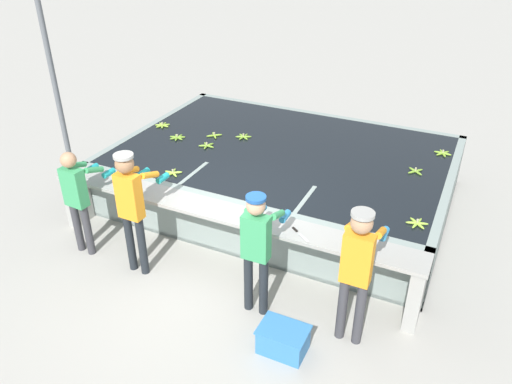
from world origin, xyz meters
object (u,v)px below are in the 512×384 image
Objects in this scene: banana_bunch_floating_0 at (177,137)px; banana_bunch_floating_6 at (173,173)px; worker_1 at (132,202)px; banana_bunch_floating_2 at (415,171)px; crate at (283,339)px; banana_bunch_floating_5 at (443,153)px; worker_0 at (78,194)px; banana_bunch_floating_3 at (214,135)px; worker_3 at (357,264)px; support_post_left at (57,96)px; banana_bunch_floating_7 at (207,146)px; banana_bunch_floating_8 at (417,223)px; knife_0 at (298,232)px; banana_bunch_floating_4 at (244,137)px; banana_bunch_floating_1 at (162,125)px; worker_2 at (257,243)px.

banana_bunch_floating_0 and banana_bunch_floating_6 have the same top height.
worker_1 is 4.16m from banana_bunch_floating_2.
banana_bunch_floating_5 is at bearing 75.90° from crate.
banana_bunch_floating_6 is at bearing -153.61° from banana_bunch_floating_2.
banana_bunch_floating_3 is (0.66, 2.62, -0.03)m from worker_0.
worker_3 is 3.32m from banana_bunch_floating_6.
banana_bunch_floating_5 is 0.09× the size of support_post_left.
worker_3 is at bearing -31.09° from banana_bunch_floating_0.
banana_bunch_floating_7 is at bearing -158.89° from banana_bunch_floating_5.
crate is at bearing -9.20° from worker_0.
banana_bunch_floating_2 and banana_bunch_floating_8 have the same top height.
knife_0 reaches higher than crate.
worker_3 is 3.94m from banana_bunch_floating_4.
banana_bunch_floating_0 is at bearing 138.60° from crate.
banana_bunch_floating_0 is 0.64m from banana_bunch_floating_3.
banana_bunch_floating_7 is 0.50× the size of crate.
banana_bunch_floating_1 is 0.99× the size of banana_bunch_floating_8.
worker_1 is 5.92× the size of knife_0.
worker_2 is at bearing -41.39° from banana_bunch_floating_0.
banana_bunch_floating_6 is (0.14, -1.49, -0.00)m from banana_bunch_floating_3.
banana_bunch_floating_4 is at bearing 155.11° from banana_bunch_floating_8.
knife_0 is (2.29, -1.71, -0.01)m from banana_bunch_floating_7.
worker_1 is at bearing -81.86° from banana_bunch_floating_6.
banana_bunch_floating_0 is at bearing 120.63° from banana_bunch_floating_6.
banana_bunch_floating_1 is at bearing 117.64° from worker_1.
worker_0 is 5.62m from banana_bunch_floating_5.
banana_bunch_floating_5 is at bearing 11.45° from banana_bunch_floating_1.
crate is (3.30, -0.54, -0.78)m from worker_0.
banana_bunch_floating_7 is at bearing -6.52° from banana_bunch_floating_0.
worker_0 is 5.63× the size of banana_bunch_floating_8.
banana_bunch_floating_5 is at bearing 21.11° from banana_bunch_floating_7.
crate is (2.51, -1.67, -0.75)m from banana_bunch_floating_6.
banana_bunch_floating_3 and banana_bunch_floating_6 have the same top height.
banana_bunch_floating_3 is (1.08, 0.00, 0.00)m from banana_bunch_floating_1.
worker_1 is 2.25m from banana_bunch_floating_7.
banana_bunch_floating_1 is 0.51× the size of crate.
worker_3 is 1.40m from banana_bunch_floating_8.
banana_bunch_floating_3 is 0.43m from banana_bunch_floating_7.
banana_bunch_floating_7 is (-3.58, -1.38, 0.00)m from banana_bunch_floating_5.
worker_0 is at bearing 177.97° from worker_1.
crate is (2.55, -2.73, -0.75)m from banana_bunch_floating_7.
banana_bunch_floating_4 is 3.19m from support_post_left.
banana_bunch_floating_4 is at bearing 86.42° from worker_1.
banana_bunch_floating_8 is (3.57, -0.89, -0.00)m from banana_bunch_floating_7.
worker_3 is 1.20m from crate.
worker_3 is 7.38× the size of banana_bunch_floating_3.
banana_bunch_floating_8 is at bearing -24.89° from banana_bunch_floating_4.
worker_3 reaches higher than crate.
worker_2 is 5.86× the size of banana_bunch_floating_1.
worker_1 is 0.55× the size of support_post_left.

